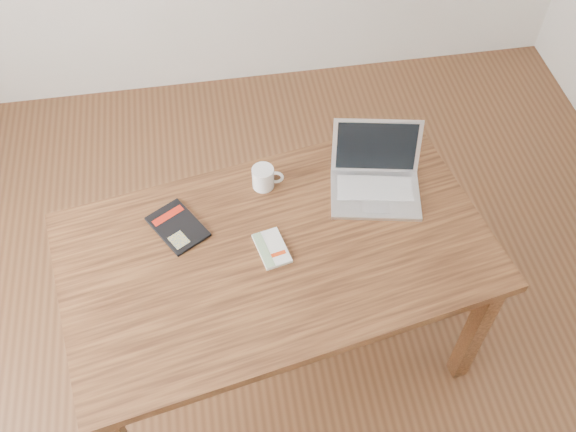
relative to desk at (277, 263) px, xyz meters
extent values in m
plane|color=#53321C|center=(-0.04, -0.17, -0.66)|extent=(4.00, 4.00, 0.00)
cube|color=#4F2E18|center=(0.00, 0.00, 0.07)|extent=(1.63, 1.11, 0.04)
cube|color=#4F2E18|center=(0.74, -0.24, -0.31)|extent=(0.07, 0.07, 0.71)
cube|color=#4F2E18|center=(-0.74, 0.24, -0.31)|extent=(0.07, 0.07, 0.71)
cube|color=#4F2E18|center=(0.61, 0.48, -0.31)|extent=(0.07, 0.07, 0.71)
cube|color=silver|center=(-0.02, 0.00, 0.10)|extent=(0.13, 0.17, 0.01)
cube|color=white|center=(-0.02, 0.00, 0.10)|extent=(0.13, 0.17, 0.01)
cube|color=gray|center=(-0.05, -0.01, 0.10)|extent=(0.06, 0.16, 0.00)
cube|color=red|center=(0.00, -0.03, 0.10)|extent=(0.05, 0.03, 0.00)
cube|color=black|center=(-0.34, 0.15, 0.10)|extent=(0.23, 0.26, 0.01)
cube|color=#A81A0C|center=(-0.37, 0.20, 0.10)|extent=(0.12, 0.09, 0.00)
cube|color=gray|center=(-0.34, 0.09, 0.10)|extent=(0.08, 0.08, 0.00)
cube|color=silver|center=(0.40, 0.18, 0.10)|extent=(0.37, 0.29, 0.01)
cube|color=silver|center=(0.40, 0.20, 0.11)|extent=(0.30, 0.17, 0.00)
cube|color=#BCBCC1|center=(0.38, 0.11, 0.11)|extent=(0.11, 0.07, 0.00)
cube|color=silver|center=(0.43, 0.32, 0.21)|extent=(0.33, 0.13, 0.21)
cube|color=black|center=(0.43, 0.31, 0.21)|extent=(0.30, 0.11, 0.19)
cylinder|color=white|center=(-0.01, 0.30, 0.13)|extent=(0.08, 0.08, 0.09)
cylinder|color=black|center=(-0.01, 0.30, 0.17)|extent=(0.07, 0.07, 0.01)
torus|color=white|center=(0.04, 0.29, 0.13)|extent=(0.06, 0.02, 0.06)
camera|label=1|loc=(-0.17, -1.28, 1.93)|focal=40.00mm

